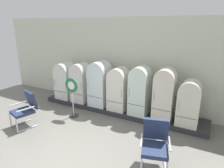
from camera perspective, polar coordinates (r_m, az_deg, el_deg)
The scene contains 13 objects.
ground at distance 4.94m, azimuth -14.86°, elevation -21.38°, with size 12.00×10.00×0.05m, color slate.
back_wall at distance 7.10m, azimuth 4.34°, elevation 6.03°, with size 11.76×0.12×3.24m.
display_plinth at distance 7.03m, azimuth 1.95°, elevation -7.42°, with size 5.95×0.95×0.16m, color #2C2C31.
refrigerator_0 at distance 7.88m, azimuth -13.51°, elevation 1.27°, with size 0.65×0.69×1.42m.
refrigerator_1 at distance 7.40m, azimuth -9.12°, elevation 0.78°, with size 0.60×0.67×1.48m.
refrigerator_2 at distance 6.95m, azimuth -3.63°, elevation 0.52°, with size 0.66×0.72×1.61m.
refrigerator_3 at distance 6.58m, azimuth 1.91°, elevation -1.09°, with size 0.62×0.63×1.48m.
refrigerator_4 at distance 6.29m, azimuth 8.12°, elevation -1.47°, with size 0.59×0.65×1.60m.
refrigerator_5 at distance 6.08m, azimuth 15.12°, elevation -2.52°, with size 0.59×0.62×1.62m.
refrigerator_6 at distance 6.03m, azimuth 21.69°, elevation -4.87°, with size 0.61×0.62×1.35m.
armchair_left at distance 6.46m, azimuth -23.99°, elevation -6.36°, with size 0.73×0.83×1.07m.
armchair_right at distance 4.43m, azimuth 12.54°, elevation -16.37°, with size 0.73×0.83×1.07m.
sign_stand at distance 6.57m, azimuth -11.55°, elevation -3.93°, with size 0.49×0.32×1.35m.
Camera 1 is at (2.78, -2.73, 3.02)m, focal length 31.16 mm.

